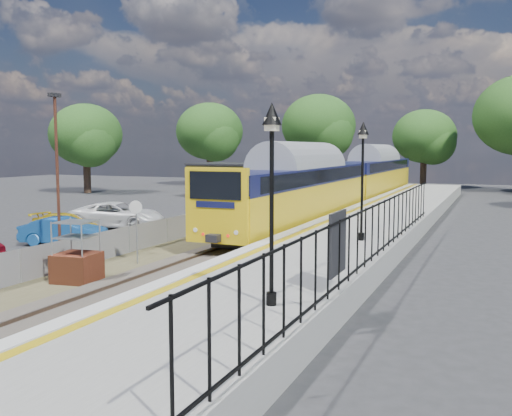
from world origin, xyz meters
The scene contains 17 objects.
ground centered at (0.00, 0.00, 0.00)m, with size 120.00×120.00×0.00m, color #2D2D30.
track_bed centered at (-0.47, 9.67, 0.09)m, with size 5.90×80.00×0.29m.
platform centered at (4.20, 8.00, 0.45)m, with size 5.00×70.00×0.90m, color gray.
platform_edge centered at (2.14, 8.00, 0.90)m, with size 0.90×70.00×0.01m.
victorian_lamp_south centered at (5.50, -4.00, 4.30)m, with size 0.44×0.44×4.60m.
victorian_lamp_north centered at (5.30, 6.00, 4.30)m, with size 0.44×0.44×4.60m.
palisade_fence centered at (6.55, 2.24, 1.84)m, with size 0.12×26.00×2.00m.
wire_fence centered at (-4.20, 12.00, 0.60)m, with size 0.06×52.00×1.20m.
outbuilding centered at (-10.91, 31.21, 1.52)m, with size 10.80×10.10×3.12m.
tree_line centered at (1.40, 42.00, 6.61)m, with size 56.80×43.80×11.88m.
train centered at (0.00, 24.35, 2.34)m, with size 2.82×40.83×3.51m.
brick_plinth centered at (-2.65, -1.07, 1.02)m, with size 1.49×1.49×2.12m.
speed_sign centered at (-2.50, 2.13, 1.68)m, with size 0.49×0.20×2.51m.
carpark_lamp centered at (-6.00, 1.82, 3.81)m, with size 0.25×0.50×6.64m.
car_blue centered at (-8.35, 4.68, 0.65)m, with size 1.38×3.94×1.30m, color #19549B.
car_yellow centered at (-10.30, 7.00, 0.57)m, with size 1.59×3.92×1.14m, color gold.
car_white centered at (-9.65, 10.44, 0.73)m, with size 2.42×5.25×1.46m, color white.
Camera 1 is at (10.23, -15.88, 4.49)m, focal length 40.00 mm.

